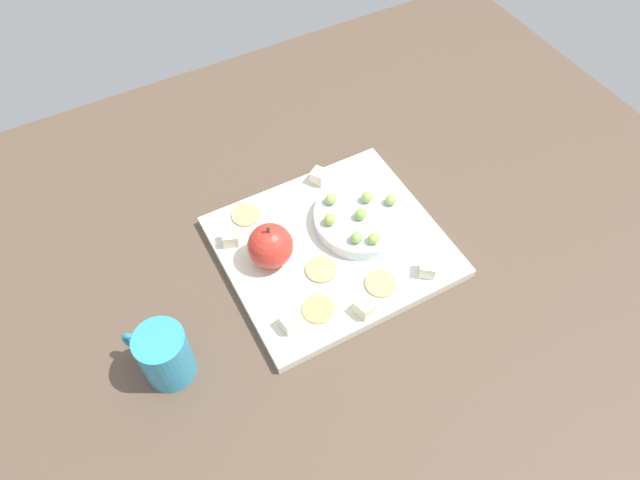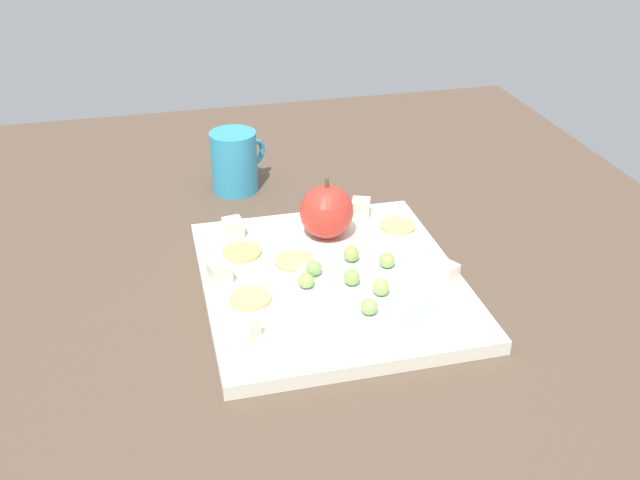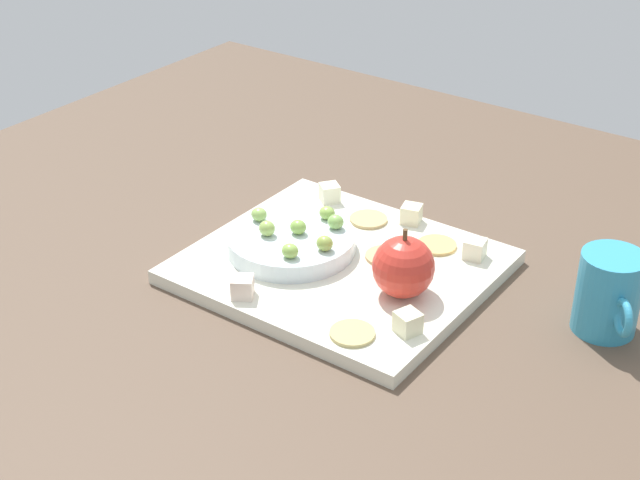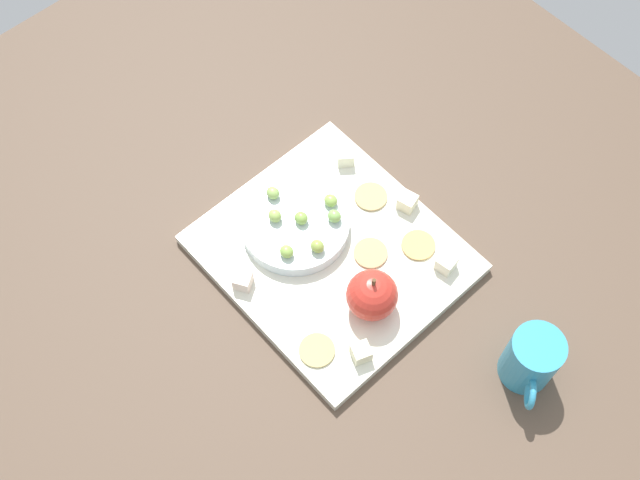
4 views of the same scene
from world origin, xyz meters
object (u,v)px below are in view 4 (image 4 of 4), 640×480
at_px(cheese_cube_3, 243,281).
at_px(cracker_1, 317,350).
at_px(grape_0, 275,216).
at_px(cup, 531,359).
at_px(grape_2, 287,252).
at_px(grape_4, 318,247).
at_px(cheese_cube_4, 407,202).
at_px(serving_dish, 295,224).
at_px(grape_3, 332,218).
at_px(platter, 332,254).
at_px(cheese_cube_2, 361,352).
at_px(grape_1, 273,193).
at_px(cheese_cube_1, 345,157).
at_px(cracker_0, 418,245).
at_px(cracker_3, 371,253).
at_px(grape_6, 331,201).
at_px(apple_whole, 372,295).
at_px(cheese_cube_0, 446,263).

height_order(cheese_cube_3, cracker_1, cheese_cube_3).
xyz_separation_m(grape_0, cup, (-0.37, -0.10, -0.00)).
height_order(grape_2, cup, cup).
xyz_separation_m(grape_0, grape_2, (-0.05, 0.02, -0.00)).
height_order(cracker_1, cup, cup).
bearing_deg(grape_4, cheese_cube_3, 69.69).
height_order(cheese_cube_3, cheese_cube_4, same).
relative_size(serving_dish, grape_3, 7.71).
height_order(platter, grape_3, grape_3).
bearing_deg(serving_dish, cup, -166.52).
distance_m(cheese_cube_4, grape_2, 0.19).
bearing_deg(grape_2, cheese_cube_2, 173.40).
xyz_separation_m(grape_1, cup, (-0.40, -0.08, -0.00)).
distance_m(cheese_cube_1, cheese_cube_4, 0.12).
distance_m(cheese_cube_4, cracker_0, 0.07).
xyz_separation_m(cracker_3, grape_3, (0.06, 0.01, 0.03)).
bearing_deg(grape_1, cheese_cube_4, -133.41).
distance_m(cracker_1, grape_6, 0.21).
xyz_separation_m(cheese_cube_2, grape_1, (0.25, -0.07, 0.02)).
relative_size(cheese_cube_1, grape_4, 1.18).
bearing_deg(cheese_cube_1, grape_6, 123.33).
height_order(cheese_cube_2, grape_2, grape_2).
xyz_separation_m(grape_6, cup, (-0.34, -0.03, -0.00)).
height_order(apple_whole, grape_3, apple_whole).
bearing_deg(cheese_cube_2, grape_4, -21.02).
height_order(serving_dish, grape_6, grape_6).
xyz_separation_m(cheese_cube_1, grape_1, (0.01, 0.12, 0.02)).
height_order(apple_whole, cracker_1, apple_whole).
distance_m(cheese_cube_0, grape_0, 0.24).
bearing_deg(cracker_0, grape_1, 29.17).
bearing_deg(platter, cracker_3, -137.42).
distance_m(grape_6, cup, 0.34).
bearing_deg(grape_2, serving_dish, -53.59).
bearing_deg(cheese_cube_0, cup, 170.91).
height_order(grape_4, cup, cup).
distance_m(cheese_cube_4, grape_3, 0.11).
bearing_deg(cracker_0, serving_dish, 38.35).
relative_size(cheese_cube_0, cracker_0, 0.49).
bearing_deg(grape_0, cheese_cube_2, 168.78).
bearing_deg(grape_3, cheese_cube_4, -113.23).
relative_size(cheese_cube_2, grape_4, 1.18).
height_order(cheese_cube_0, cracker_1, cheese_cube_0).
xyz_separation_m(serving_dish, cheese_cube_2, (-0.20, 0.06, 0.00)).
height_order(cracker_0, grape_4, grape_4).
relative_size(cheese_cube_1, cup, 0.26).
bearing_deg(cracker_1, grape_0, -24.79).
bearing_deg(cheese_cube_0, cracker_0, 4.66).
height_order(apple_whole, grape_2, apple_whole).
bearing_deg(cracker_0, cheese_cube_0, -175.34).
xyz_separation_m(apple_whole, cracker_0, (0.02, -0.11, -0.03)).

